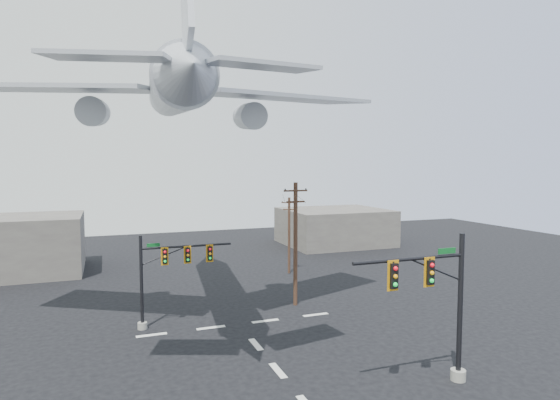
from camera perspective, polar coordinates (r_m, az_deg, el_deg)
name	(u,v)px	position (r m, az deg, el deg)	size (l,w,h in m)	color
lane_markings	(270,361)	(28.49, -1.24, -19.02)	(14.00, 21.20, 0.01)	silver
signal_mast_near	(440,306)	(25.64, 18.89, -12.13)	(6.76, 0.86, 7.79)	gray
signal_mast_far	(165,275)	(33.81, -13.82, -8.82)	(6.61, 0.72, 6.51)	gray
utility_pole_a	(295,241)	(37.54, 1.90, -5.07)	(1.98, 0.33, 9.91)	#472C1E
utility_pole_b	(289,234)	(48.69, 1.12, -4.14)	(1.51, 0.75, 7.94)	#472C1E
power_lines	(292,198)	(42.71, 1.46, 0.25)	(5.27, 10.54, 0.03)	black
airliner	(174,91)	(34.69, -12.77, 12.85)	(29.83, 31.49, 8.14)	#A0A4AC
building_right	(334,227)	(67.39, 6.66, -3.24)	(14.00, 12.00, 5.00)	#69655D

